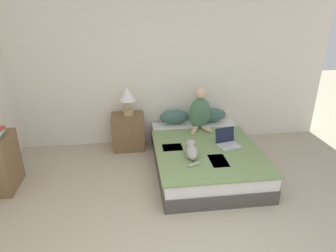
% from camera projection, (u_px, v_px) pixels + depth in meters
% --- Properties ---
extents(wall_back, '(5.79, 0.05, 2.55)m').
position_uv_depth(wall_back, '(160.00, 70.00, 4.97)').
color(wall_back, silver).
rests_on(wall_back, ground_plane).
extents(bed, '(1.48, 2.00, 0.39)m').
position_uv_depth(bed, '(204.00, 157.00, 4.48)').
color(bed, '#4C4742').
rests_on(bed, ground_plane).
extents(pillow_near, '(0.51, 0.22, 0.24)m').
position_uv_depth(pillow_near, '(175.00, 117.00, 5.11)').
color(pillow_near, '#42665B').
rests_on(pillow_near, bed).
extents(pillow_far, '(0.51, 0.22, 0.24)m').
position_uv_depth(pillow_far, '(212.00, 115.00, 5.18)').
color(pillow_far, '#42665B').
rests_on(pillow_far, bed).
extents(person_sitting, '(0.37, 0.35, 0.71)m').
position_uv_depth(person_sitting, '(200.00, 111.00, 4.83)').
color(person_sitting, '#476B4C').
rests_on(person_sitting, bed).
extents(cat_tabby, '(0.21, 0.52, 0.18)m').
position_uv_depth(cat_tabby, '(192.00, 151.00, 4.05)').
color(cat_tabby, '#A8A399').
rests_on(cat_tabby, bed).
extents(laptop_open, '(0.35, 0.33, 0.24)m').
position_uv_depth(laptop_open, '(227.00, 142.00, 4.38)').
color(laptop_open, '#B7B7BC').
rests_on(laptop_open, bed).
extents(nightstand, '(0.53, 0.40, 0.61)m').
position_uv_depth(nightstand, '(128.00, 132.00, 5.04)').
color(nightstand, brown).
rests_on(nightstand, ground_plane).
extents(table_lamp, '(0.27, 0.27, 0.48)m').
position_uv_depth(table_lamp, '(127.00, 96.00, 4.81)').
color(table_lamp, tan).
rests_on(table_lamp, nightstand).
extents(bookshelf, '(0.28, 0.56, 0.76)m').
position_uv_depth(bookshelf, '(3.00, 163.00, 3.95)').
color(bookshelf, brown).
rests_on(bookshelf, ground_plane).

